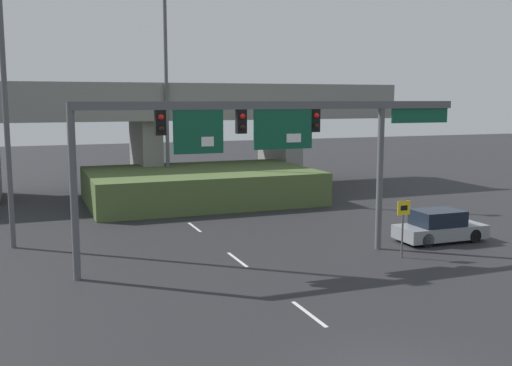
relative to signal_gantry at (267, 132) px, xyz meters
name	(u,v)px	position (x,y,z in m)	size (l,w,h in m)	color
lane_markings	(214,241)	(-1.09, 3.96, -5.31)	(0.14, 36.45, 0.01)	silver
signal_gantry	(267,132)	(0.00, 0.00, 0.00)	(16.57, 0.44, 6.55)	#515456
speed_limit_sign	(403,220)	(5.50, -1.63, -3.69)	(0.60, 0.11, 2.49)	#4C4C4C
highway_light_pole_near	(3,63)	(-9.85, 6.05, 2.85)	(0.70, 0.36, 15.58)	#515456
highway_light_pole_far	(166,56)	(-0.31, 17.00, 4.10)	(0.70, 0.36, 18.06)	#515456
overpass_bridge	(145,118)	(-1.09, 20.65, -0.03)	(37.05, 7.17, 7.71)	gray
grass_embankment	(200,185)	(1.39, 15.12, -4.28)	(14.31, 9.64, 2.08)	#4C6033
parked_sedan_near_right	(439,227)	(8.86, 0.26, -4.63)	(4.23, 1.87, 1.49)	gray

